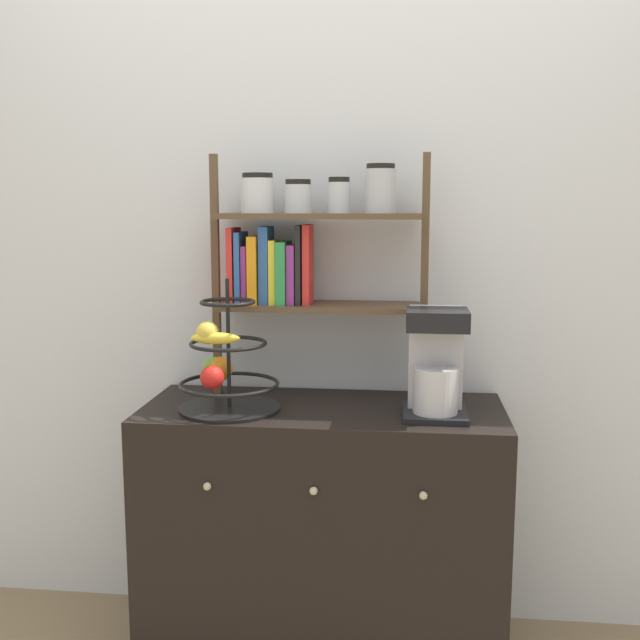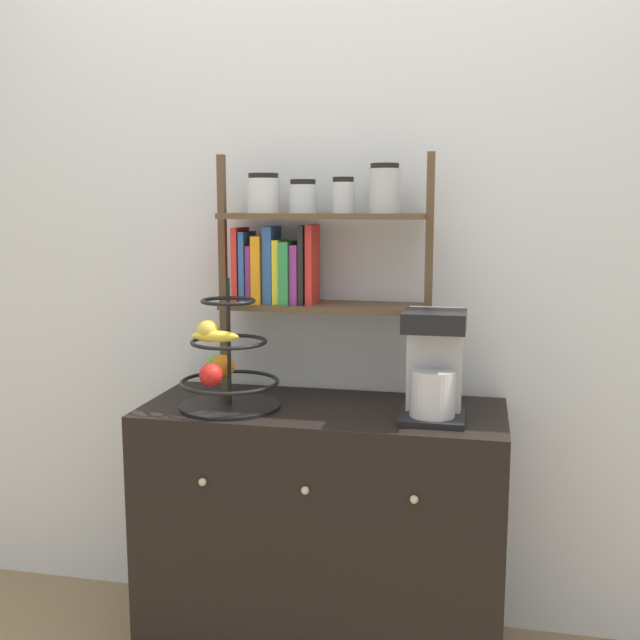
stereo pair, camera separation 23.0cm
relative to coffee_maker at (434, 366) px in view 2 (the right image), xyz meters
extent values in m
cube|color=silver|center=(-0.34, 0.33, 0.32)|extent=(7.00, 0.05, 2.60)
cube|color=black|center=(-0.34, 0.05, -0.57)|extent=(1.13, 0.47, 0.82)
sphere|color=#B2AD8C|center=(-0.66, -0.19, -0.34)|extent=(0.02, 0.02, 0.02)
sphere|color=#B2AD8C|center=(-0.34, -0.19, -0.34)|extent=(0.02, 0.02, 0.02)
sphere|color=#B2AD8C|center=(-0.03, -0.19, -0.34)|extent=(0.02, 0.02, 0.02)
cube|color=black|center=(0.00, -0.02, -0.15)|extent=(0.19, 0.20, 0.02)
cube|color=#B7B7BC|center=(0.00, 0.04, 0.01)|extent=(0.16, 0.08, 0.31)
cylinder|color=#B7B7BC|center=(0.00, -0.04, -0.07)|extent=(0.13, 0.13, 0.14)
cube|color=black|center=(0.00, -0.03, 0.14)|extent=(0.18, 0.16, 0.06)
cylinder|color=black|center=(-0.63, -0.01, -0.15)|extent=(0.31, 0.31, 0.01)
cylinder|color=black|center=(-0.63, -0.01, 0.05)|extent=(0.01, 0.01, 0.40)
torus|color=black|center=(-0.63, -0.01, -0.08)|extent=(0.31, 0.31, 0.01)
torus|color=black|center=(-0.63, -0.01, 0.05)|extent=(0.24, 0.24, 0.01)
torus|color=black|center=(-0.63, -0.01, 0.18)|extent=(0.17, 0.17, 0.01)
sphere|color=red|center=(-0.66, -0.08, -0.04)|extent=(0.07, 0.07, 0.07)
sphere|color=#6BAD33|center=(-0.69, 0.04, -0.04)|extent=(0.07, 0.07, 0.07)
sphere|color=orange|center=(-0.66, 0.03, -0.04)|extent=(0.08, 0.08, 0.08)
ellipsoid|color=yellow|center=(-0.66, -0.05, 0.07)|extent=(0.15, 0.04, 0.04)
sphere|color=gold|center=(-0.69, -0.03, 0.08)|extent=(0.07, 0.07, 0.07)
cube|color=brown|center=(-0.71, 0.19, 0.24)|extent=(0.02, 0.02, 0.79)
cube|color=brown|center=(-0.03, 0.19, 0.24)|extent=(0.02, 0.02, 0.79)
cube|color=brown|center=(-0.37, 0.19, 0.14)|extent=(0.66, 0.20, 0.02)
cube|color=brown|center=(-0.37, 0.19, 0.43)|extent=(0.66, 0.20, 0.02)
cube|color=red|center=(-0.65, 0.19, 0.27)|extent=(0.02, 0.14, 0.24)
cube|color=#2D599E|center=(-0.63, 0.19, 0.27)|extent=(0.02, 0.15, 0.23)
cube|color=#8C338C|center=(-0.61, 0.19, 0.24)|extent=(0.02, 0.13, 0.19)
cube|color=orange|center=(-0.58, 0.19, 0.26)|extent=(0.03, 0.16, 0.22)
cube|color=#2D599E|center=(-0.55, 0.19, 0.27)|extent=(0.03, 0.13, 0.25)
cube|color=yellow|center=(-0.52, 0.19, 0.25)|extent=(0.02, 0.13, 0.21)
cube|color=#2D8C47|center=(-0.49, 0.19, 0.25)|extent=(0.03, 0.16, 0.20)
cube|color=#8C338C|center=(-0.46, 0.19, 0.24)|extent=(0.02, 0.14, 0.19)
cube|color=black|center=(-0.43, 0.19, 0.28)|extent=(0.02, 0.14, 0.25)
cube|color=red|center=(-0.41, 0.19, 0.28)|extent=(0.02, 0.13, 0.26)
cylinder|color=silver|center=(-0.57, 0.19, 0.50)|extent=(0.11, 0.11, 0.11)
cylinder|color=black|center=(-0.57, 0.19, 0.56)|extent=(0.10, 0.10, 0.02)
cylinder|color=silver|center=(-0.44, 0.19, 0.49)|extent=(0.09, 0.09, 0.09)
cylinder|color=black|center=(-0.44, 0.19, 0.54)|extent=(0.08, 0.08, 0.02)
cylinder|color=silver|center=(-0.31, 0.19, 0.49)|extent=(0.07, 0.07, 0.10)
cylinder|color=black|center=(-0.31, 0.19, 0.55)|extent=(0.07, 0.07, 0.02)
cylinder|color=#ADB2B7|center=(-0.18, 0.19, 0.51)|extent=(0.10, 0.10, 0.14)
cylinder|color=black|center=(-0.18, 0.19, 0.59)|extent=(0.09, 0.09, 0.02)
camera|label=1|loc=(-0.10, -2.21, 0.47)|focal=42.00mm
camera|label=2|loc=(0.13, -2.17, 0.47)|focal=42.00mm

